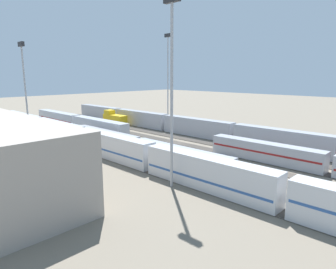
{
  "coord_description": "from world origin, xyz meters",
  "views": [
    {
      "loc": [
        -49.47,
        54.8,
        17.12
      ],
      "look_at": [
        1.08,
        2.55,
        2.5
      ],
      "focal_mm": 31.82,
      "sensor_mm": 36.0,
      "label": 1
    }
  ],
  "objects_px": {
    "train_on_track_7": "(137,147)",
    "light_mast_2": "(168,68)",
    "light_mast_1": "(172,70)",
    "train_on_track_8": "(112,147)",
    "train_on_track_2": "(166,123)",
    "train_on_track_4": "(331,164)",
    "train_on_track_3": "(114,119)",
    "train_on_track_6": "(77,124)",
    "light_mast_3": "(24,77)",
    "train_on_track_1": "(238,132)"
  },
  "relations": [
    {
      "from": "train_on_track_1",
      "to": "light_mast_3",
      "type": "relative_size",
      "value": 3.55
    },
    {
      "from": "train_on_track_4",
      "to": "train_on_track_2",
      "type": "bearing_deg",
      "value": -11.45
    },
    {
      "from": "train_on_track_8",
      "to": "train_on_track_4",
      "type": "xyz_separation_m",
      "value": [
        -35.71,
        -20.0,
        -0.59
      ]
    },
    {
      "from": "train_on_track_4",
      "to": "train_on_track_3",
      "type": "bearing_deg",
      "value": -4.12
    },
    {
      "from": "train_on_track_3",
      "to": "light_mast_1",
      "type": "distance_m",
      "value": 62.04
    },
    {
      "from": "train_on_track_3",
      "to": "light_mast_2",
      "type": "height_order",
      "value": "light_mast_2"
    },
    {
      "from": "train_on_track_2",
      "to": "train_on_track_4",
      "type": "relative_size",
      "value": 2.03
    },
    {
      "from": "train_on_track_2",
      "to": "light_mast_2",
      "type": "height_order",
      "value": "light_mast_2"
    },
    {
      "from": "train_on_track_7",
      "to": "train_on_track_4",
      "type": "bearing_deg",
      "value": -156.0
    },
    {
      "from": "train_on_track_4",
      "to": "light_mast_1",
      "type": "relative_size",
      "value": 1.68
    },
    {
      "from": "train_on_track_6",
      "to": "train_on_track_2",
      "type": "bearing_deg",
      "value": -132.64
    },
    {
      "from": "light_mast_1",
      "to": "train_on_track_2",
      "type": "bearing_deg",
      "value": -44.65
    },
    {
      "from": "train_on_track_6",
      "to": "train_on_track_1",
      "type": "distance_m",
      "value": 47.78
    },
    {
      "from": "train_on_track_7",
      "to": "light_mast_2",
      "type": "bearing_deg",
      "value": -53.86
    },
    {
      "from": "light_mast_1",
      "to": "train_on_track_3",
      "type": "bearing_deg",
      "value": -27.57
    },
    {
      "from": "train_on_track_3",
      "to": "light_mast_2",
      "type": "relative_size",
      "value": 0.32
    },
    {
      "from": "train_on_track_3",
      "to": "light_mast_1",
      "type": "xyz_separation_m",
      "value": [
        -53.2,
        27.78,
        15.7
      ]
    },
    {
      "from": "train_on_track_2",
      "to": "light_mast_1",
      "type": "height_order",
      "value": "light_mast_1"
    },
    {
      "from": "train_on_track_2",
      "to": "train_on_track_3",
      "type": "height_order",
      "value": "same"
    },
    {
      "from": "train_on_track_3",
      "to": "light_mast_2",
      "type": "bearing_deg",
      "value": -112.48
    },
    {
      "from": "light_mast_1",
      "to": "train_on_track_8",
      "type": "bearing_deg",
      "value": -8.11
    },
    {
      "from": "train_on_track_3",
      "to": "light_mast_2",
      "type": "distance_m",
      "value": 26.48
    },
    {
      "from": "train_on_track_8",
      "to": "train_on_track_1",
      "type": "relative_size",
      "value": 1.32
    },
    {
      "from": "train_on_track_1",
      "to": "light_mast_1",
      "type": "xyz_separation_m",
      "value": [
        -10.88,
        37.78,
        15.77
      ]
    },
    {
      "from": "light_mast_1",
      "to": "light_mast_3",
      "type": "height_order",
      "value": "light_mast_1"
    },
    {
      "from": "train_on_track_6",
      "to": "train_on_track_4",
      "type": "relative_size",
      "value": 1.0
    },
    {
      "from": "light_mast_3",
      "to": "train_on_track_1",
      "type": "bearing_deg",
      "value": -137.44
    },
    {
      "from": "train_on_track_6",
      "to": "train_on_track_1",
      "type": "bearing_deg",
      "value": -148.45
    },
    {
      "from": "train_on_track_4",
      "to": "light_mast_1",
      "type": "bearing_deg",
      "value": 54.57
    },
    {
      "from": "train_on_track_4",
      "to": "train_on_track_6",
      "type": "bearing_deg",
      "value": 8.39
    },
    {
      "from": "train_on_track_1",
      "to": "train_on_track_7",
      "type": "distance_m",
      "value": 30.72
    },
    {
      "from": "train_on_track_8",
      "to": "train_on_track_7",
      "type": "bearing_deg",
      "value": -112.03
    },
    {
      "from": "train_on_track_2",
      "to": "light_mast_3",
      "type": "relative_size",
      "value": 3.74
    },
    {
      "from": "train_on_track_6",
      "to": "light_mast_1",
      "type": "xyz_separation_m",
      "value": [
        -51.6,
        12.78,
        15.25
      ]
    },
    {
      "from": "train_on_track_8",
      "to": "light_mast_3",
      "type": "distance_m",
      "value": 36.41
    },
    {
      "from": "train_on_track_7",
      "to": "light_mast_3",
      "type": "xyz_separation_m",
      "value": [
        35.51,
        8.67,
        14.4
      ]
    },
    {
      "from": "train_on_track_4",
      "to": "light_mast_3",
      "type": "height_order",
      "value": "light_mast_3"
    },
    {
      "from": "train_on_track_8",
      "to": "train_on_track_6",
      "type": "height_order",
      "value": "same"
    },
    {
      "from": "train_on_track_3",
      "to": "light_mast_3",
      "type": "relative_size",
      "value": 0.39
    },
    {
      "from": "train_on_track_8",
      "to": "train_on_track_3",
      "type": "distance_m",
      "value": 41.96
    },
    {
      "from": "train_on_track_7",
      "to": "train_on_track_4",
      "type": "xyz_separation_m",
      "value": [
        -33.69,
        -15.0,
        -0.01
      ]
    },
    {
      "from": "train_on_track_2",
      "to": "train_on_track_4",
      "type": "height_order",
      "value": "train_on_track_2"
    },
    {
      "from": "light_mast_2",
      "to": "train_on_track_8",
      "type": "bearing_deg",
      "value": 120.95
    },
    {
      "from": "train_on_track_7",
      "to": "light_mast_3",
      "type": "relative_size",
      "value": 1.85
    },
    {
      "from": "light_mast_1",
      "to": "light_mast_3",
      "type": "bearing_deg",
      "value": 0.96
    },
    {
      "from": "train_on_track_1",
      "to": "light_mast_1",
      "type": "height_order",
      "value": "light_mast_1"
    },
    {
      "from": "train_on_track_1",
      "to": "light_mast_1",
      "type": "relative_size",
      "value": 3.22
    },
    {
      "from": "train_on_track_2",
      "to": "light_mast_2",
      "type": "xyz_separation_m",
      "value": [
        12.38,
        -13.46,
        16.92
      ]
    },
    {
      "from": "train_on_track_3",
      "to": "light_mast_3",
      "type": "bearing_deg",
      "value": 90.42
    },
    {
      "from": "train_on_track_1",
      "to": "train_on_track_4",
      "type": "bearing_deg",
      "value": 151.02
    }
  ]
}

